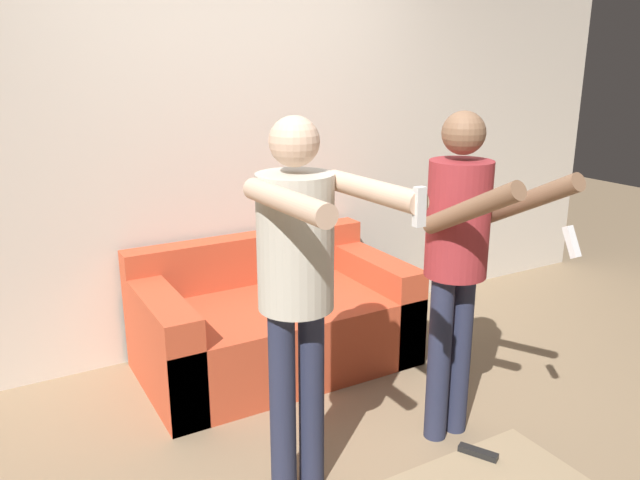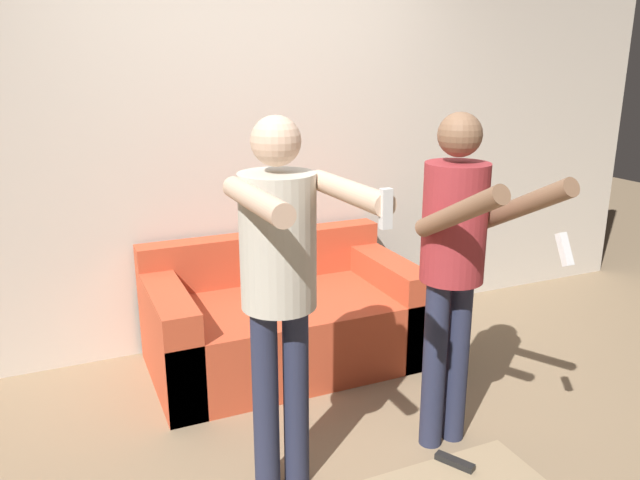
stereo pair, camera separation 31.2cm
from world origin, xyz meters
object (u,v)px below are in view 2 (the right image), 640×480
at_px(couch, 283,321).
at_px(person_standing_left, 280,271).
at_px(remote_far, 455,462).
at_px(person_standing_right, 456,252).

xyz_separation_m(couch, person_standing_left, (-0.42, -1.12, 0.74)).
bearing_deg(remote_far, person_standing_right, 57.09).
xyz_separation_m(person_standing_left, remote_far, (0.47, -0.56, -0.64)).
relative_size(couch, person_standing_right, 0.99).
height_order(person_standing_left, person_standing_right, person_standing_left).
xyz_separation_m(couch, remote_far, (0.05, -1.68, 0.10)).
relative_size(couch, remote_far, 10.62).
bearing_deg(remote_far, couch, 91.83).
height_order(person_standing_left, remote_far, person_standing_left).
xyz_separation_m(couch, person_standing_right, (0.42, -1.12, 0.71)).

